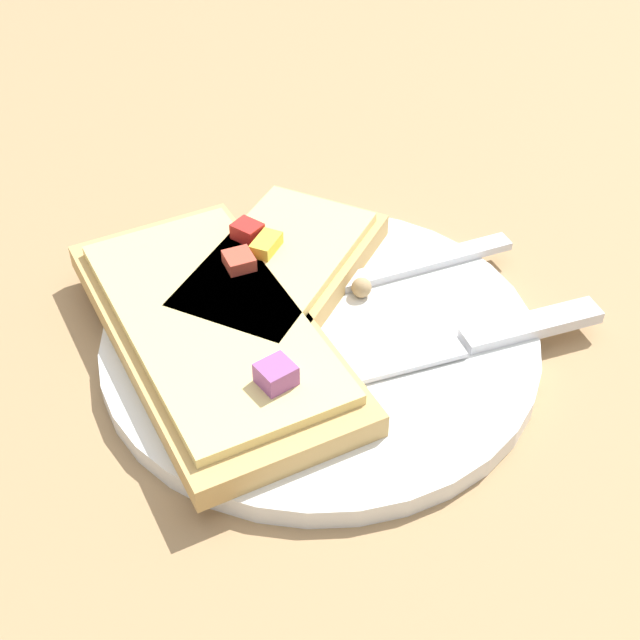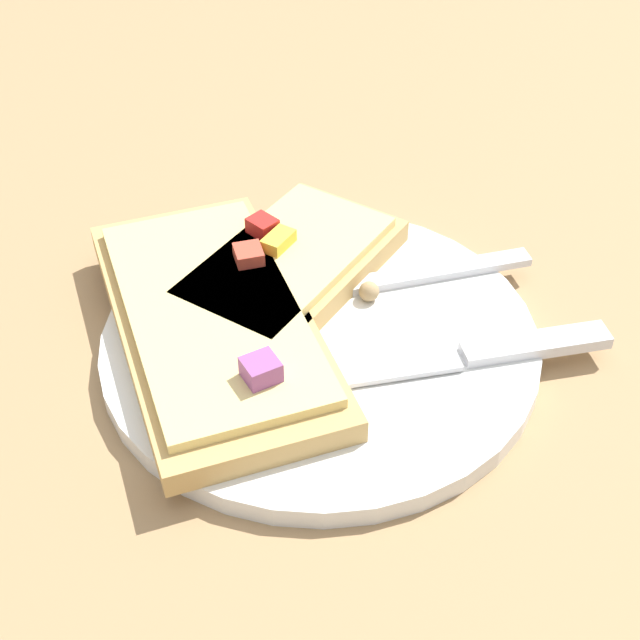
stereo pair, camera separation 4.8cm
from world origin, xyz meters
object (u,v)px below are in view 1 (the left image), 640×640
(pizza_slice_main, at_px, (213,329))
(pizza_slice_corner, at_px, (276,270))
(knife, at_px, (450,346))
(fork, at_px, (330,287))
(plate, at_px, (320,342))

(pizza_slice_main, height_order, pizza_slice_corner, pizza_slice_main)
(knife, xyz_separation_m, pizza_slice_main, (0.12, -0.05, 0.01))
(fork, distance_m, pizza_slice_corner, 0.03)
(plate, distance_m, fork, 0.04)
(plate, relative_size, pizza_slice_corner, 1.49)
(fork, bearing_deg, knife, 119.27)
(knife, relative_size, pizza_slice_main, 1.00)
(plate, height_order, pizza_slice_corner, pizza_slice_corner)
(plate, relative_size, pizza_slice_main, 1.11)
(plate, bearing_deg, pizza_slice_corner, -79.95)
(pizza_slice_corner, bearing_deg, fork, -76.92)
(plate, bearing_deg, fork, -118.91)
(plate, xyz_separation_m, pizza_slice_corner, (0.01, -0.05, 0.02))
(knife, bearing_deg, fork, -57.78)
(plate, height_order, fork, fork)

